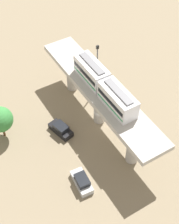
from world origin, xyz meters
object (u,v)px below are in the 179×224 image
train (104,85)px  signal_post (97,67)px  parked_car_black (61,129)px  parked_car_silver (82,182)px  tree_near_viaduct (0,120)px

train → signal_post: 8.71m
parked_car_black → parked_car_silver: bearing=65.5°
parked_car_black → signal_post: bearing=-165.8°
parked_car_black → tree_near_viaduct: 9.51m
tree_near_viaduct → signal_post: signal_post is taller
train → signal_post: size_ratio=1.38×
parked_car_black → tree_near_viaduct: (8.01, -4.09, 3.10)m
parked_car_black → signal_post: size_ratio=0.46×
parked_car_black → train: bearing=149.8°
train → parked_car_silver: size_ratio=3.12×
parked_car_silver → tree_near_viaduct: bearing=-61.3°
parked_car_silver → parked_car_black: bearing=-95.7°
parked_car_silver → tree_near_viaduct: tree_near_viaduct is taller
parked_car_silver → tree_near_viaduct: size_ratio=0.74×
tree_near_viaduct → signal_post: 18.18m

